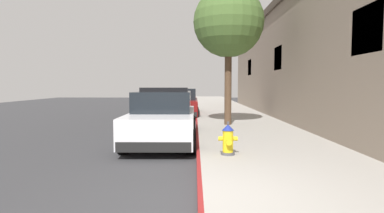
{
  "coord_description": "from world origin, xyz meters",
  "views": [
    {
      "loc": [
        -0.12,
        -4.35,
        1.75
      ],
      "look_at": [
        -0.22,
        6.66,
        1.0
      ],
      "focal_mm": 29.16,
      "sensor_mm": 36.0,
      "label": 1
    }
  ],
  "objects_px": {
    "police_cruiser": "(164,118)",
    "parked_car_silver_ahead": "(181,103)",
    "fire_hydrant": "(228,140)",
    "street_tree": "(229,23)"
  },
  "relations": [
    {
      "from": "fire_hydrant",
      "to": "street_tree",
      "type": "bearing_deg",
      "value": 84.02
    },
    {
      "from": "police_cruiser",
      "to": "parked_car_silver_ahead",
      "type": "distance_m",
      "value": 8.02
    },
    {
      "from": "fire_hydrant",
      "to": "street_tree",
      "type": "relative_size",
      "value": 0.14
    },
    {
      "from": "parked_car_silver_ahead",
      "to": "street_tree",
      "type": "distance_m",
      "value": 6.46
    },
    {
      "from": "police_cruiser",
      "to": "parked_car_silver_ahead",
      "type": "relative_size",
      "value": 1.0
    },
    {
      "from": "parked_car_silver_ahead",
      "to": "street_tree",
      "type": "bearing_deg",
      "value": -67.1
    },
    {
      "from": "police_cruiser",
      "to": "parked_car_silver_ahead",
      "type": "xyz_separation_m",
      "value": [
        0.18,
        8.02,
        -0.0
      ]
    },
    {
      "from": "fire_hydrant",
      "to": "police_cruiser",
      "type": "bearing_deg",
      "value": 124.62
    },
    {
      "from": "police_cruiser",
      "to": "fire_hydrant",
      "type": "height_order",
      "value": "police_cruiser"
    },
    {
      "from": "fire_hydrant",
      "to": "street_tree",
      "type": "distance_m",
      "value": 6.67
    }
  ]
}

